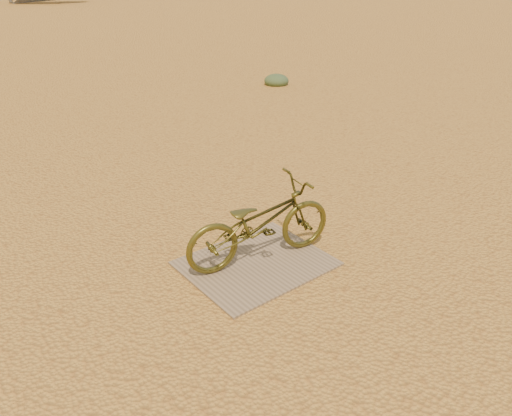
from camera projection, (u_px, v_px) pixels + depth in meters
ground at (240, 311)px, 4.28m from camera, size 120.00×120.00×0.00m
plywood_board at (256, 263)px, 4.93m from camera, size 1.36×1.10×0.02m
bicycle at (260, 223)px, 4.81m from camera, size 1.62×0.80×0.81m
kale_b at (276, 84)px, 12.07m from camera, size 0.59×0.59×0.32m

